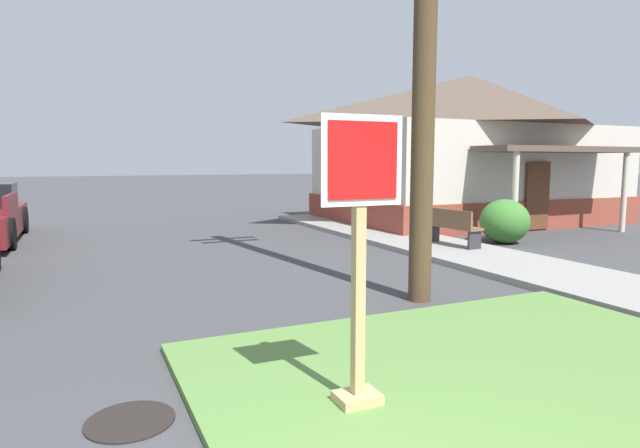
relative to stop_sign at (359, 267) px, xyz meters
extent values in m
cube|color=#567F3D|center=(1.58, -0.54, -1.18)|extent=(5.71, 5.39, 0.08)
cube|color=gray|center=(5.63, 4.37, -1.16)|extent=(2.20, 19.68, 0.12)
cube|color=tan|center=(0.00, 0.02, 0.00)|extent=(0.09, 0.09, 2.29)
cube|color=tan|center=(0.00, 0.02, -1.10)|extent=(0.36, 0.28, 0.08)
cube|color=white|center=(0.00, -0.04, 0.85)|extent=(0.71, 0.02, 0.71)
cube|color=red|center=(0.00, -0.05, 0.85)|extent=(0.60, 0.02, 0.60)
cylinder|color=black|center=(-1.74, 0.62, -1.21)|extent=(0.70, 0.70, 0.02)
cube|color=maroon|center=(-3.51, 11.15, -0.16)|extent=(0.11, 2.29, 0.44)
cylinder|color=black|center=(-3.51, 13.73, -0.84)|extent=(0.26, 0.76, 0.76)
cylinder|color=black|center=(-3.53, 10.47, -0.84)|extent=(0.26, 0.76, 0.76)
cube|color=brown|center=(5.90, 6.15, -0.66)|extent=(0.52, 1.55, 0.06)
cube|color=brown|center=(5.72, 6.14, -0.44)|extent=(0.17, 1.53, 0.38)
cube|color=#2D2D33|center=(5.95, 5.47, -0.90)|extent=(0.36, 0.09, 0.41)
cube|color=#2D2D33|center=(5.85, 6.84, -0.90)|extent=(0.36, 0.09, 0.41)
cube|color=brown|center=(10.39, 11.01, -0.77)|extent=(9.40, 6.19, 0.90)
cube|color=beige|center=(10.39, 11.01, 0.83)|extent=(9.21, 6.07, 2.30)
pyramid|color=brown|center=(10.39, 11.01, 2.88)|extent=(9.87, 6.50, 1.79)
cube|color=brown|center=(10.39, 7.21, 1.18)|extent=(5.17, 1.40, 0.16)
cylinder|color=beige|center=(8.28, 6.66, -0.02)|extent=(0.16, 0.16, 2.40)
cylinder|color=beige|center=(12.51, 6.66, -0.02)|extent=(0.16, 0.16, 2.40)
cube|color=brown|center=(10.39, 7.89, -0.17)|extent=(0.90, 0.06, 2.00)
ellipsoid|color=#3A732D|center=(7.75, 6.45, -0.66)|extent=(1.23, 1.23, 1.12)
camera|label=1|loc=(-2.03, -3.65, 0.85)|focal=29.70mm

